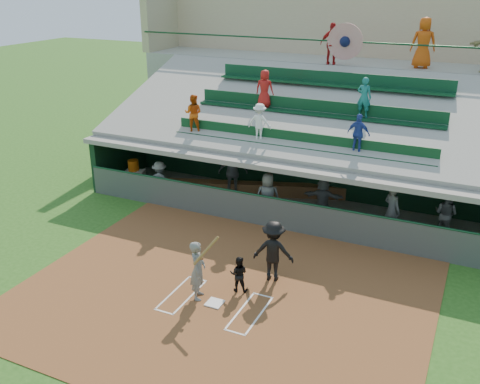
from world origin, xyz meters
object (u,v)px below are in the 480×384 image
at_px(home_plate, 215,303).
at_px(batter_at_plate, 198,270).
at_px(white_table, 135,179).
at_px(catcher, 239,274).
at_px(water_cooler, 133,165).

relative_size(home_plate, batter_at_plate, 0.22).
bearing_deg(white_table, catcher, -53.89).
distance_m(batter_at_plate, white_table, 8.81).
distance_m(home_plate, batter_at_plate, 1.00).
relative_size(batter_at_plate, white_table, 2.50).
height_order(batter_at_plate, catcher, batter_at_plate).
xyz_separation_m(home_plate, white_table, (-6.91, 6.16, 0.35)).
xyz_separation_m(batter_at_plate, catcher, (0.84, 0.77, -0.33)).
relative_size(catcher, water_cooler, 2.38).
bearing_deg(catcher, batter_at_plate, 27.44).
distance_m(catcher, white_table, 8.95).
relative_size(batter_at_plate, catcher, 1.87).
bearing_deg(white_table, batter_at_plate, -61.18).
bearing_deg(catcher, home_plate, 55.45).
distance_m(batter_at_plate, catcher, 1.18).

